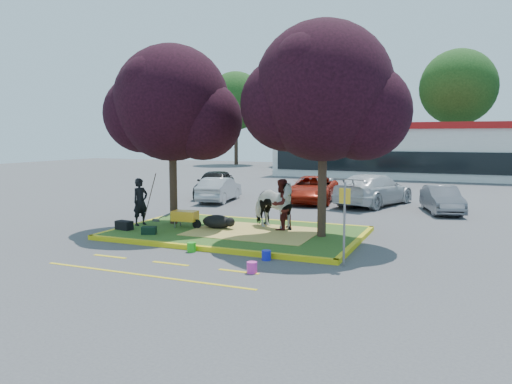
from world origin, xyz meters
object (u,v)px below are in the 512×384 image
at_px(wheelbarrow, 185,216).
at_px(handler, 140,202).
at_px(sign_post, 344,216).
at_px(bucket_blue, 266,255).
at_px(bucket_pink, 252,267).
at_px(car_silver, 219,189).
at_px(calf, 217,222).
at_px(car_black, 215,183).
at_px(cow, 272,205).
at_px(bucket_green, 192,247).

bearing_deg(wheelbarrow, handler, 179.38).
height_order(sign_post, bucket_blue, sign_post).
xyz_separation_m(bucket_pink, car_silver, (-6.94, 11.76, 0.49)).
xyz_separation_m(handler, bucket_pink, (6.05, -3.78, -0.86)).
relative_size(calf, car_black, 0.25).
bearing_deg(cow, calf, 131.41).
bearing_deg(wheelbarrow, bucket_blue, -39.95).
distance_m(cow, car_silver, 8.83).
distance_m(handler, car_black, 9.81).
bearing_deg(calf, sign_post, -16.33).
bearing_deg(cow, bucket_pink, -142.72).
height_order(calf, bucket_pink, calf).
distance_m(handler, car_silver, 8.04).
height_order(sign_post, car_black, sign_post).
bearing_deg(sign_post, wheelbarrow, 172.01).
bearing_deg(car_silver, bucket_pink, 111.78).
bearing_deg(handler, bucket_blue, -95.35).
bearing_deg(bucket_pink, sign_post, 37.24).
bearing_deg(car_black, wheelbarrow, -84.68).
distance_m(wheelbarrow, bucket_green, 3.18).
distance_m(car_black, car_silver, 1.96).
distance_m(calf, car_silver, 8.38).
bearing_deg(handler, wheelbarrow, -66.04).
bearing_deg(bucket_green, calf, 102.79).
distance_m(handler, bucket_pink, 7.19).
bearing_deg(calf, bucket_blue, -31.88).
bearing_deg(bucket_green, bucket_blue, -1.20).
height_order(cow, bucket_green, cow).
bearing_deg(sign_post, bucket_pink, -128.92).
bearing_deg(bucket_pink, bucket_blue, 96.31).
xyz_separation_m(wheelbarrow, sign_post, (6.26, -2.51, 0.78)).
bearing_deg(bucket_pink, wheelbarrow, 137.19).
bearing_deg(sign_post, calf, 165.31).
relative_size(calf, bucket_pink, 3.93).
xyz_separation_m(handler, car_black, (-2.00, 9.60, -0.25)).
relative_size(cow, bucket_blue, 7.45).
xyz_separation_m(sign_post, bucket_pink, (-1.95, -1.48, -1.20)).
bearing_deg(handler, car_silver, 23.58).
xyz_separation_m(bucket_green, car_silver, (-4.41, 10.38, 0.49)).
distance_m(cow, bucket_blue, 3.89).
xyz_separation_m(bucket_green, bucket_pink, (2.53, -1.38, -0.00)).
xyz_separation_m(calf, handler, (-2.86, -0.49, 0.61)).
bearing_deg(bucket_green, car_silver, 113.04).
xyz_separation_m(wheelbarrow, bucket_pink, (4.31, -3.99, -0.42)).
bearing_deg(bucket_pink, cow, 105.49).
xyz_separation_m(calf, bucket_pink, (3.19, -4.27, -0.25)).
bearing_deg(bucket_green, wheelbarrow, 124.31).
distance_m(bucket_blue, car_silver, 12.46).
distance_m(bucket_green, bucket_pink, 2.88).
relative_size(sign_post, car_silver, 0.58).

